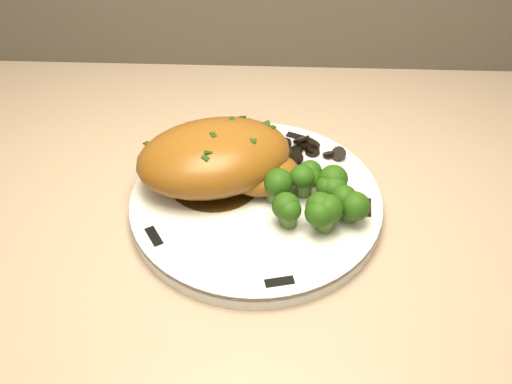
{
  "coord_description": "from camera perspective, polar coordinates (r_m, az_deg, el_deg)",
  "views": [
    {
      "loc": [
        0.38,
        1.15,
        1.31
      ],
      "look_at": [
        0.36,
        1.67,
        0.84
      ],
      "focal_mm": 45.0,
      "sensor_mm": 36.0,
      "label": 1
    }
  ],
  "objects": [
    {
      "name": "rim_accent_1",
      "position": [
        0.78,
        -6.55,
        3.65
      ],
      "size": [
        0.03,
        0.03,
        0.0
      ],
      "primitive_type": "cube",
      "rotation": [
        0.0,
        0.0,
        4.0
      ],
      "color": "black",
      "rests_on": "plate"
    },
    {
      "name": "plate",
      "position": [
        0.72,
        0.0,
        -1.13
      ],
      "size": [
        0.3,
        0.3,
        0.02
      ],
      "primitive_type": "cylinder",
      "rotation": [
        0.0,
        0.0,
        0.07
      ],
      "color": "silver",
      "rests_on": "counter"
    },
    {
      "name": "rim_accent_0",
      "position": [
        0.8,
        3.74,
        4.88
      ],
      "size": [
        0.03,
        0.02,
        0.0
      ],
      "primitive_type": "cube",
      "rotation": [
        0.0,
        0.0,
        2.74
      ],
      "color": "black",
      "rests_on": "plate"
    },
    {
      "name": "broccoli_florets",
      "position": [
        0.68,
        5.09,
        -0.26
      ],
      "size": [
        0.11,
        0.08,
        0.04
      ],
      "rotation": [
        0.0,
        0.0,
        -0.33
      ],
      "color": "#557933",
      "rests_on": "plate"
    },
    {
      "name": "rim_accent_4",
      "position": [
        0.71,
        9.78,
        -1.38
      ],
      "size": [
        0.01,
        0.03,
        0.0
      ],
      "primitive_type": "cube",
      "rotation": [
        0.0,
        0.0,
        7.77
      ],
      "color": "black",
      "rests_on": "plate"
    },
    {
      "name": "rim_accent_3",
      "position": [
        0.63,
        2.1,
        -8.0
      ],
      "size": [
        0.03,
        0.02,
        0.0
      ],
      "primitive_type": "cube",
      "rotation": [
        0.0,
        0.0,
        6.51
      ],
      "color": "black",
      "rests_on": "plate"
    },
    {
      "name": "rim_accent_2",
      "position": [
        0.68,
        -9.06,
        -3.93
      ],
      "size": [
        0.02,
        0.03,
        0.0
      ],
      "primitive_type": "cube",
      "rotation": [
        0.0,
        0.0,
        5.25
      ],
      "color": "black",
      "rests_on": "plate"
    },
    {
      "name": "mushroom_pile",
      "position": [
        0.76,
        4.38,
        3.02
      ],
      "size": [
        0.08,
        0.06,
        0.02
      ],
      "color": "black",
      "rests_on": "plate"
    },
    {
      "name": "gravy_pool",
      "position": [
        0.74,
        -3.65,
        1.1
      ],
      "size": [
        0.11,
        0.11,
        0.0
      ],
      "primitive_type": "cylinder",
      "color": "#322009",
      "rests_on": "plate"
    },
    {
      "name": "chicken_breast",
      "position": [
        0.71,
        -3.24,
        2.94
      ],
      "size": [
        0.21,
        0.17,
        0.07
      ],
      "rotation": [
        0.0,
        0.0,
        0.31
      ],
      "color": "#8D5418",
      "rests_on": "plate"
    }
  ]
}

